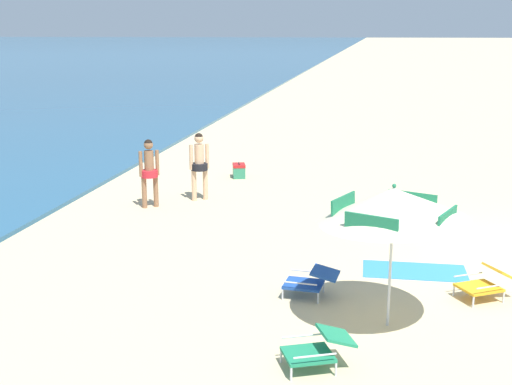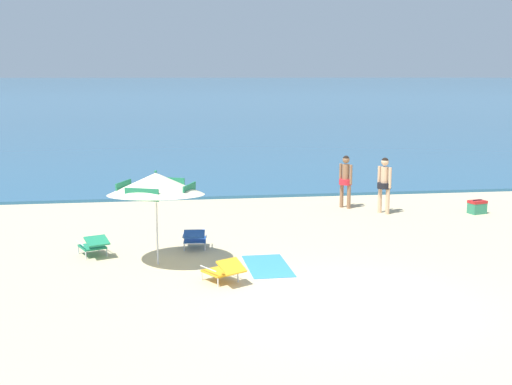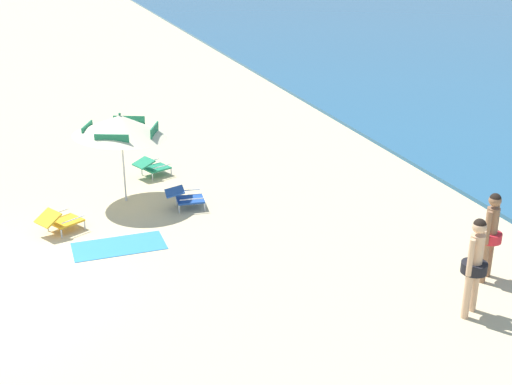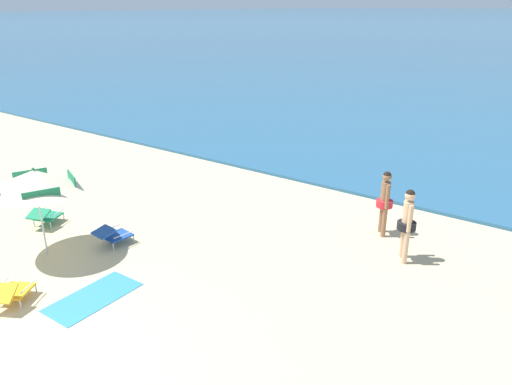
{
  "view_description": "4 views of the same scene",
  "coord_description": "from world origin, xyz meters",
  "px_view_note": "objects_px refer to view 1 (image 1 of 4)",
  "views": [
    {
      "loc": [
        -12.63,
        3.37,
        4.15
      ],
      "look_at": [
        1.06,
        5.81,
        0.81
      ],
      "focal_mm": 47.48,
      "sensor_mm": 36.0,
      "label": 1
    },
    {
      "loc": [
        -3.33,
        -11.32,
        4.13
      ],
      "look_at": [
        -0.64,
        6.9,
        0.87
      ],
      "focal_mm": 47.02,
      "sensor_mm": 36.0,
      "label": 2
    },
    {
      "loc": [
        11.16,
        1.33,
        5.82
      ],
      "look_at": [
        0.38,
        4.99,
        1.36
      ],
      "focal_mm": 46.82,
      "sensor_mm": 36.0,
      "label": 3
    },
    {
      "loc": [
        6.41,
        -2.17,
        5.38
      ],
      "look_at": [
        0.4,
        6.08,
        1.45
      ],
      "focal_mm": 34.3,
      "sensor_mm": 36.0,
      "label": 4
    }
  ],
  "objects_px": {
    "person_standing_beside": "(149,168)",
    "beach_towel": "(415,271)",
    "lounge_chair_under_umbrella": "(318,348)",
    "lounge_chair_facing_sea": "(487,282)",
    "beach_umbrella_striped_main": "(393,205)",
    "person_standing_near_shore": "(199,162)",
    "cooler_box": "(239,171)",
    "lounge_chair_beside_umbrella": "(311,280)"
  },
  "relations": [
    {
      "from": "person_standing_beside",
      "to": "beach_towel",
      "type": "distance_m",
      "value": 7.02
    },
    {
      "from": "lounge_chair_under_umbrella",
      "to": "beach_towel",
      "type": "xyz_separation_m",
      "value": [
        3.82,
        -1.38,
        -0.27
      ]
    },
    {
      "from": "lounge_chair_under_umbrella",
      "to": "lounge_chair_facing_sea",
      "type": "xyz_separation_m",
      "value": [
        2.75,
        -2.43,
        -0.01
      ]
    },
    {
      "from": "beach_umbrella_striped_main",
      "to": "beach_towel",
      "type": "relative_size",
      "value": 1.34
    },
    {
      "from": "lounge_chair_facing_sea",
      "to": "lounge_chair_under_umbrella",
      "type": "bearing_deg",
      "value": 138.57
    },
    {
      "from": "beach_umbrella_striped_main",
      "to": "lounge_chair_under_umbrella",
      "type": "distance_m",
      "value": 2.28
    },
    {
      "from": "person_standing_near_shore",
      "to": "beach_towel",
      "type": "bearing_deg",
      "value": -130.79
    },
    {
      "from": "cooler_box",
      "to": "beach_towel",
      "type": "relative_size",
      "value": 0.32
    },
    {
      "from": "person_standing_near_shore",
      "to": "beach_towel",
      "type": "relative_size",
      "value": 0.94
    },
    {
      "from": "person_standing_beside",
      "to": "beach_towel",
      "type": "relative_size",
      "value": 0.92
    },
    {
      "from": "beach_umbrella_striped_main",
      "to": "beach_towel",
      "type": "xyz_separation_m",
      "value": [
        2.37,
        -0.5,
        -1.79
      ]
    },
    {
      "from": "person_standing_beside",
      "to": "cooler_box",
      "type": "distance_m",
      "value": 4.02
    },
    {
      "from": "lounge_chair_beside_umbrella",
      "to": "beach_towel",
      "type": "height_order",
      "value": "lounge_chair_beside_umbrella"
    },
    {
      "from": "lounge_chair_beside_umbrella",
      "to": "lounge_chair_facing_sea",
      "type": "bearing_deg",
      "value": -81.18
    },
    {
      "from": "lounge_chair_under_umbrella",
      "to": "person_standing_beside",
      "type": "xyz_separation_m",
      "value": [
        7.27,
        4.66,
        0.68
      ]
    },
    {
      "from": "lounge_chair_facing_sea",
      "to": "beach_towel",
      "type": "height_order",
      "value": "lounge_chair_facing_sea"
    },
    {
      "from": "lounge_chair_facing_sea",
      "to": "person_standing_near_shore",
      "type": "xyz_separation_m",
      "value": [
        5.43,
        6.1,
        0.71
      ]
    },
    {
      "from": "lounge_chair_under_umbrella",
      "to": "lounge_chair_facing_sea",
      "type": "height_order",
      "value": "lounge_chair_facing_sea"
    },
    {
      "from": "lounge_chair_beside_umbrella",
      "to": "lounge_chair_facing_sea",
      "type": "height_order",
      "value": "lounge_chair_facing_sea"
    },
    {
      "from": "lounge_chair_under_umbrella",
      "to": "person_standing_near_shore",
      "type": "height_order",
      "value": "person_standing_near_shore"
    },
    {
      "from": "person_standing_near_shore",
      "to": "beach_towel",
      "type": "height_order",
      "value": "person_standing_near_shore"
    },
    {
      "from": "beach_umbrella_striped_main",
      "to": "lounge_chair_beside_umbrella",
      "type": "distance_m",
      "value": 2.12
    },
    {
      "from": "lounge_chair_beside_umbrella",
      "to": "lounge_chair_facing_sea",
      "type": "relative_size",
      "value": 0.87
    },
    {
      "from": "lounge_chair_under_umbrella",
      "to": "person_standing_near_shore",
      "type": "xyz_separation_m",
      "value": [
        8.18,
        3.68,
        0.7
      ]
    },
    {
      "from": "cooler_box",
      "to": "lounge_chair_facing_sea",
      "type": "bearing_deg",
      "value": -145.36
    },
    {
      "from": "lounge_chair_under_umbrella",
      "to": "lounge_chair_facing_sea",
      "type": "relative_size",
      "value": 0.97
    },
    {
      "from": "lounge_chair_facing_sea",
      "to": "cooler_box",
      "type": "xyz_separation_m",
      "value": [
        8.2,
        5.67,
        -0.07
      ]
    },
    {
      "from": "lounge_chair_beside_umbrella",
      "to": "cooler_box",
      "type": "bearing_deg",
      "value": 18.74
    },
    {
      "from": "lounge_chair_facing_sea",
      "to": "person_standing_beside",
      "type": "distance_m",
      "value": 8.44
    },
    {
      "from": "beach_towel",
      "to": "person_standing_near_shore",
      "type": "bearing_deg",
      "value": 49.21
    },
    {
      "from": "beach_towel",
      "to": "beach_umbrella_striped_main",
      "type": "bearing_deg",
      "value": 168.15
    },
    {
      "from": "lounge_chair_facing_sea",
      "to": "beach_towel",
      "type": "distance_m",
      "value": 1.52
    },
    {
      "from": "lounge_chair_under_umbrella",
      "to": "lounge_chair_facing_sea",
      "type": "bearing_deg",
      "value": -41.43
    },
    {
      "from": "beach_umbrella_striped_main",
      "to": "lounge_chair_beside_umbrella",
      "type": "bearing_deg",
      "value": 53.77
    },
    {
      "from": "lounge_chair_under_umbrella",
      "to": "lounge_chair_beside_umbrella",
      "type": "bearing_deg",
      "value": 7.68
    },
    {
      "from": "lounge_chair_beside_umbrella",
      "to": "beach_towel",
      "type": "distance_m",
      "value": 2.27
    },
    {
      "from": "person_standing_beside",
      "to": "beach_towel",
      "type": "bearing_deg",
      "value": -119.73
    },
    {
      "from": "person_standing_near_shore",
      "to": "cooler_box",
      "type": "height_order",
      "value": "person_standing_near_shore"
    },
    {
      "from": "lounge_chair_facing_sea",
      "to": "person_standing_near_shore",
      "type": "relative_size",
      "value": 0.61
    },
    {
      "from": "lounge_chair_under_umbrella",
      "to": "lounge_chair_beside_umbrella",
      "type": "relative_size",
      "value": 1.11
    },
    {
      "from": "lounge_chair_under_umbrella",
      "to": "cooler_box",
      "type": "height_order",
      "value": "lounge_chair_under_umbrella"
    },
    {
      "from": "beach_umbrella_striped_main",
      "to": "cooler_box",
      "type": "relative_size",
      "value": 4.23
    }
  ]
}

